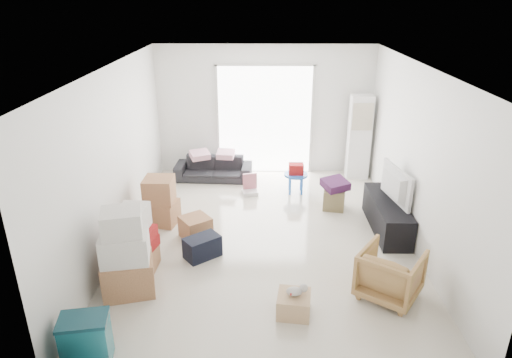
{
  "coord_description": "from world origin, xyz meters",
  "views": [
    {
      "loc": [
        -0.09,
        -6.39,
        3.66
      ],
      "look_at": [
        -0.15,
        0.2,
        0.95
      ],
      "focal_mm": 32.0,
      "sensor_mm": 36.0,
      "label": 1
    }
  ],
  "objects_px": {
    "armchair": "(391,272)",
    "ottoman": "(334,199)",
    "sofa": "(213,165)",
    "tv_console": "(387,215)",
    "kids_table": "(296,172)",
    "ac_tower": "(359,137)",
    "wood_crate": "(294,304)",
    "television": "(389,197)",
    "storage_bins": "(86,340)"
  },
  "relations": [
    {
      "from": "ac_tower",
      "to": "kids_table",
      "type": "relative_size",
      "value": 2.95
    },
    {
      "from": "tv_console",
      "to": "storage_bins",
      "type": "bearing_deg",
      "value": -142.59
    },
    {
      "from": "tv_console",
      "to": "kids_table",
      "type": "relative_size",
      "value": 2.62
    },
    {
      "from": "television",
      "to": "sofa",
      "type": "bearing_deg",
      "value": 44.67
    },
    {
      "from": "kids_table",
      "to": "ac_tower",
      "type": "bearing_deg",
      "value": 31.59
    },
    {
      "from": "sofa",
      "to": "armchair",
      "type": "distance_m",
      "value": 4.76
    },
    {
      "from": "storage_bins",
      "to": "ottoman",
      "type": "xyz_separation_m",
      "value": [
        3.15,
        3.77,
        -0.1
      ]
    },
    {
      "from": "tv_console",
      "to": "armchair",
      "type": "bearing_deg",
      "value": -103.29
    },
    {
      "from": "sofa",
      "to": "ottoman",
      "type": "distance_m",
      "value": 2.7
    },
    {
      "from": "television",
      "to": "storage_bins",
      "type": "relative_size",
      "value": 1.71
    },
    {
      "from": "storage_bins",
      "to": "kids_table",
      "type": "xyz_separation_m",
      "value": [
        2.5,
        4.47,
        0.13
      ]
    },
    {
      "from": "armchair",
      "to": "ottoman",
      "type": "bearing_deg",
      "value": -47.77
    },
    {
      "from": "kids_table",
      "to": "wood_crate",
      "type": "xyz_separation_m",
      "value": [
        -0.28,
        -3.65,
        -0.29
      ]
    },
    {
      "from": "sofa",
      "to": "armchair",
      "type": "relative_size",
      "value": 2.16
    },
    {
      "from": "storage_bins",
      "to": "ottoman",
      "type": "bearing_deg",
      "value": 50.07
    },
    {
      "from": "armchair",
      "to": "ottoman",
      "type": "relative_size",
      "value": 1.97
    },
    {
      "from": "tv_console",
      "to": "armchair",
      "type": "xyz_separation_m",
      "value": [
        -0.42,
        -1.8,
        0.11
      ]
    },
    {
      "from": "storage_bins",
      "to": "kids_table",
      "type": "bearing_deg",
      "value": 60.75
    },
    {
      "from": "armchair",
      "to": "storage_bins",
      "type": "height_order",
      "value": "armchair"
    },
    {
      "from": "armchair",
      "to": "kids_table",
      "type": "bearing_deg",
      "value": -38.44
    },
    {
      "from": "kids_table",
      "to": "wood_crate",
      "type": "relative_size",
      "value": 1.49
    },
    {
      "from": "ac_tower",
      "to": "ottoman",
      "type": "distance_m",
      "value": 1.82
    },
    {
      "from": "kids_table",
      "to": "sofa",
      "type": "bearing_deg",
      "value": 157.92
    },
    {
      "from": "ac_tower",
      "to": "sofa",
      "type": "relative_size",
      "value": 1.11
    },
    {
      "from": "armchair",
      "to": "storage_bins",
      "type": "xyz_separation_m",
      "value": [
        -3.48,
        -1.19,
        -0.08
      ]
    },
    {
      "from": "tv_console",
      "to": "armchair",
      "type": "relative_size",
      "value": 2.12
    },
    {
      "from": "sofa",
      "to": "armchair",
      "type": "height_order",
      "value": "armchair"
    },
    {
      "from": "ottoman",
      "to": "wood_crate",
      "type": "distance_m",
      "value": 3.08
    },
    {
      "from": "tv_console",
      "to": "sofa",
      "type": "relative_size",
      "value": 0.98
    },
    {
      "from": "television",
      "to": "kids_table",
      "type": "xyz_separation_m",
      "value": [
        -1.4,
        1.49,
        -0.16
      ]
    },
    {
      "from": "ottoman",
      "to": "armchair",
      "type": "bearing_deg",
      "value": -82.85
    },
    {
      "from": "ac_tower",
      "to": "ottoman",
      "type": "height_order",
      "value": "ac_tower"
    },
    {
      "from": "sofa",
      "to": "wood_crate",
      "type": "xyz_separation_m",
      "value": [
        1.4,
        -4.32,
        -0.18
      ]
    },
    {
      "from": "armchair",
      "to": "tv_console",
      "type": "bearing_deg",
      "value": -68.21
    },
    {
      "from": "armchair",
      "to": "ottoman",
      "type": "height_order",
      "value": "armchair"
    },
    {
      "from": "television",
      "to": "armchair",
      "type": "relative_size",
      "value": 1.34
    },
    {
      "from": "armchair",
      "to": "storage_bins",
      "type": "distance_m",
      "value": 3.67
    },
    {
      "from": "tv_console",
      "to": "kids_table",
      "type": "bearing_deg",
      "value": 133.18
    },
    {
      "from": "sofa",
      "to": "kids_table",
      "type": "relative_size",
      "value": 2.67
    },
    {
      "from": "ac_tower",
      "to": "television",
      "type": "relative_size",
      "value": 1.78
    },
    {
      "from": "ac_tower",
      "to": "armchair",
      "type": "xyz_separation_m",
      "value": [
        -0.37,
        -4.11,
        -0.51
      ]
    },
    {
      "from": "wood_crate",
      "to": "kids_table",
      "type": "bearing_deg",
      "value": 85.69
    },
    {
      "from": "tv_console",
      "to": "television",
      "type": "relative_size",
      "value": 1.58
    },
    {
      "from": "tv_console",
      "to": "television",
      "type": "distance_m",
      "value": 0.32
    },
    {
      "from": "ac_tower",
      "to": "ottoman",
      "type": "xyz_separation_m",
      "value": [
        -0.7,
        -1.53,
        -0.69
      ]
    },
    {
      "from": "tv_console",
      "to": "kids_table",
      "type": "distance_m",
      "value": 2.05
    },
    {
      "from": "tv_console",
      "to": "wood_crate",
      "type": "bearing_deg",
      "value": -127.75
    },
    {
      "from": "ottoman",
      "to": "kids_table",
      "type": "distance_m",
      "value": 0.99
    },
    {
      "from": "sofa",
      "to": "storage_bins",
      "type": "relative_size",
      "value": 2.75
    },
    {
      "from": "tv_console",
      "to": "sofa",
      "type": "distance_m",
      "value": 3.76
    }
  ]
}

